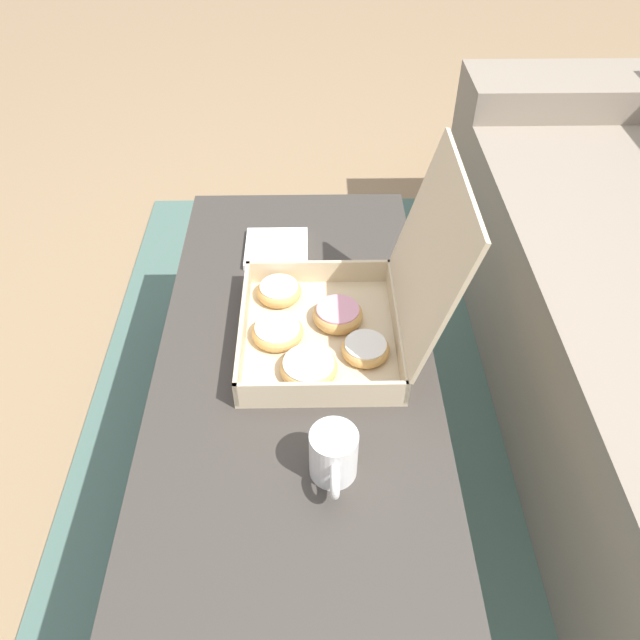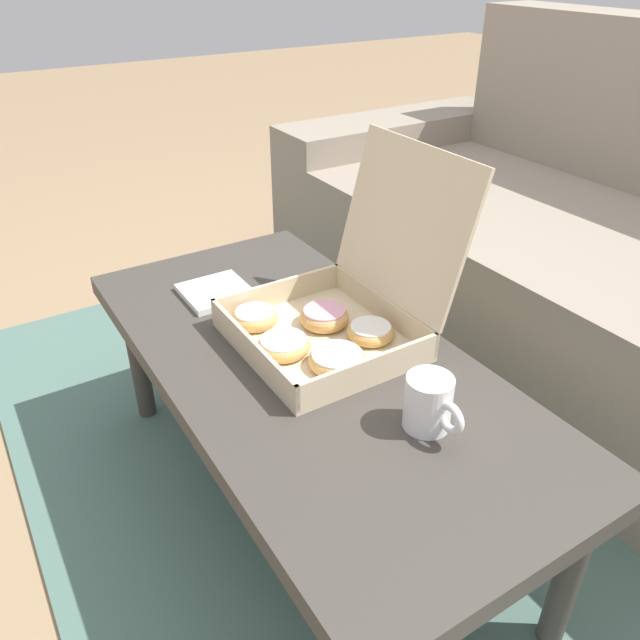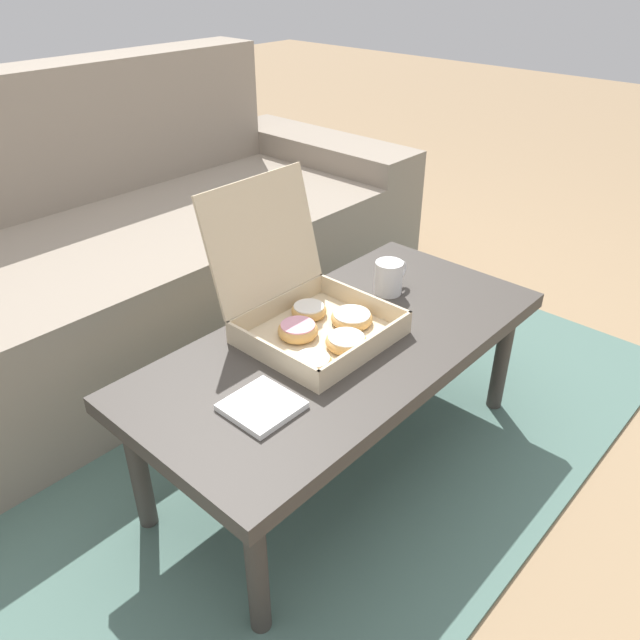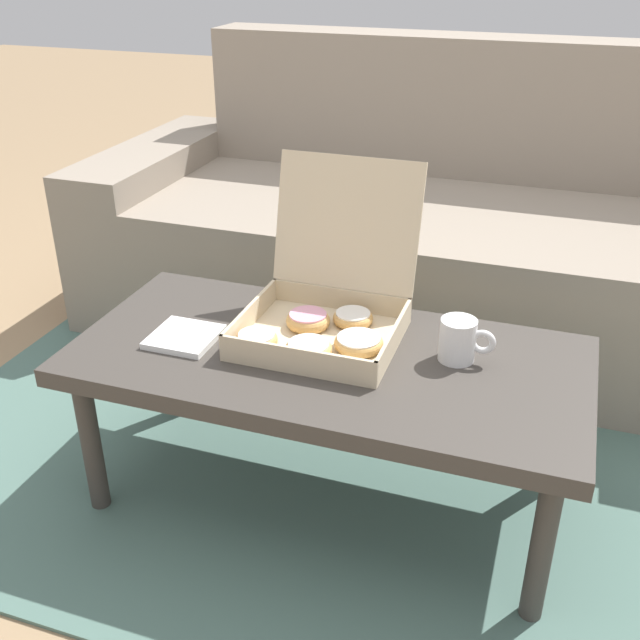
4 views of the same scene
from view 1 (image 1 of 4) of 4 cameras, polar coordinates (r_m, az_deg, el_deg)
name	(u,v)px [view 1 (image 1 of 4)]	position (r m, az deg, el deg)	size (l,w,h in m)	color
ground_plane	(359,467)	(1.49, 3.56, -13.27)	(12.00, 12.00, 0.00)	#937756
area_rug	(488,464)	(1.54, 15.09, -12.60)	(2.23, 1.93, 0.01)	#4C6B60
coffee_table	(296,366)	(1.21, -2.19, -4.23)	(1.08, 0.52, 0.39)	#3D3833
pastry_box	(337,317)	(1.16, 1.58, 0.32)	(0.33, 0.38, 0.35)	beige
coffee_mug	(334,456)	(0.97, 1.25, -12.29)	(0.12, 0.08, 0.09)	white
napkin_stack	(277,248)	(1.41, -3.99, 6.57)	(0.14, 0.14, 0.01)	white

